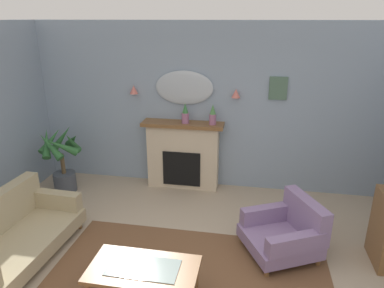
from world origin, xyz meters
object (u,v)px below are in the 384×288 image
at_px(mantel_vase_left, 213,115).
at_px(wall_mirror, 184,88).
at_px(coffee_table, 144,272).
at_px(armchair_beside_couch, 287,231).
at_px(wall_sconce_right, 236,93).
at_px(fireplace, 183,156).
at_px(framed_picture, 278,88).
at_px(potted_plant_tall_palm, 62,158).
at_px(wall_sconce_left, 134,90).
at_px(mantel_vase_right, 185,114).
at_px(floral_couch, 10,235).

bearing_deg(mantel_vase_left, wall_mirror, 161.22).
xyz_separation_m(coffee_table, armchair_beside_couch, (1.48, 1.14, -0.08)).
xyz_separation_m(mantel_vase_left, wall_sconce_right, (0.35, 0.12, 0.34)).
xyz_separation_m(wall_mirror, armchair_beside_couch, (1.64, -1.74, -1.40)).
relative_size(fireplace, armchair_beside_couch, 1.24).
xyz_separation_m(framed_picture, potted_plant_tall_palm, (-3.45, -0.68, -1.16)).
xyz_separation_m(wall_sconce_left, framed_picture, (2.35, 0.06, 0.09)).
distance_m(fireplace, coffee_table, 2.74).
bearing_deg(wall_sconce_left, framed_picture, 1.46).
height_order(mantel_vase_left, armchair_beside_couch, mantel_vase_left).
bearing_deg(wall_sconce_left, coffee_table, -70.32).
bearing_deg(wall_sconce_left, mantel_vase_left, -5.08).
height_order(mantel_vase_right, potted_plant_tall_palm, mantel_vase_right).
height_order(wall_mirror, wall_sconce_right, wall_mirror).
distance_m(wall_mirror, wall_sconce_right, 0.85).
height_order(fireplace, armchair_beside_couch, fireplace).
bearing_deg(mantel_vase_right, wall_sconce_right, 8.53).
bearing_deg(potted_plant_tall_palm, wall_mirror, 19.05).
bearing_deg(framed_picture, fireplace, -174.23).
height_order(floral_couch, armchair_beside_couch, floral_couch).
relative_size(framed_picture, potted_plant_tall_palm, 0.32).
bearing_deg(wall_mirror, framed_picture, 0.38).
relative_size(mantel_vase_left, framed_picture, 0.92).
bearing_deg(mantel_vase_left, framed_picture, 10.20).
bearing_deg(mantel_vase_right, armchair_beside_couch, -44.63).
distance_m(mantel_vase_left, potted_plant_tall_palm, 2.60).
relative_size(coffee_table, armchair_beside_couch, 1.01).
distance_m(mantel_vase_right, coffee_table, 2.86).
bearing_deg(fireplace, mantel_vase_left, -3.24).
bearing_deg(framed_picture, wall_sconce_left, -178.54).
relative_size(mantel_vase_left, wall_mirror, 0.35).
bearing_deg(mantel_vase_left, fireplace, 176.76).
relative_size(fireplace, potted_plant_tall_palm, 1.22).
bearing_deg(fireplace, wall_sconce_right, 6.16).
height_order(fireplace, mantel_vase_right, mantel_vase_right).
height_order(framed_picture, armchair_beside_couch, framed_picture).
xyz_separation_m(mantel_vase_right, wall_sconce_right, (0.80, 0.12, 0.35)).
height_order(wall_sconce_left, floral_couch, wall_sconce_left).
xyz_separation_m(mantel_vase_left, potted_plant_tall_palm, (-2.45, -0.50, -0.72)).
height_order(armchair_beside_couch, potted_plant_tall_palm, potted_plant_tall_palm).
distance_m(mantel_vase_right, framed_picture, 1.53).
xyz_separation_m(wall_sconce_right, floral_couch, (-2.51, -2.40, -1.34)).
distance_m(wall_sconce_right, armchair_beside_couch, 2.31).
height_order(mantel_vase_left, coffee_table, mantel_vase_left).
relative_size(wall_mirror, coffee_table, 0.87).
relative_size(coffee_table, potted_plant_tall_palm, 0.99).
bearing_deg(wall_mirror, mantel_vase_left, -18.78).
bearing_deg(fireplace, coffee_table, -86.65).
xyz_separation_m(wall_sconce_left, coffee_table, (1.01, -2.83, -1.28)).
bearing_deg(framed_picture, coffee_table, -114.91).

